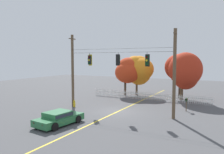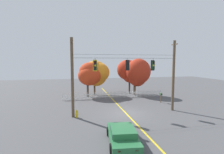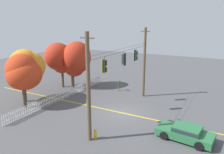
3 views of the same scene
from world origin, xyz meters
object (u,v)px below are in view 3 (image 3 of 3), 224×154
Objects in this scene: autumn_maple_far_west at (76,59)px; fire_hydrant at (95,134)px; traffic_signal_northbound_primary at (124,59)px; traffic_signal_southbound_primary at (105,66)px; roadside_mailbox at (118,82)px; autumn_maple_near_fence at (23,72)px; autumn_maple_mid at (25,67)px; parked_car at (186,132)px; autumn_oak_far_east at (60,57)px; traffic_signal_eastbound_side at (136,55)px.

autumn_maple_far_west is 7.87× the size of fire_hydrant.
traffic_signal_southbound_primary is at bearing 179.69° from traffic_signal_northbound_primary.
roadside_mailbox is at bearing 18.67° from fire_hydrant.
traffic_signal_southbound_primary is at bearing 8.06° from fire_hydrant.
roadside_mailbox is (9.47, -6.16, -2.57)m from autumn_maple_near_fence.
autumn_maple_far_west reaches higher than autumn_maple_mid.
traffic_signal_southbound_primary is 0.32× the size of parked_car.
autumn_maple_mid is 1.36× the size of parked_car.
autumn_maple_far_west is at bearing 101.71° from roadside_mailbox.
autumn_oak_far_east is 4.40× the size of roadside_mailbox.
traffic_signal_eastbound_side is 0.32× the size of parked_car.
parked_car is (1.06, -16.19, -3.10)m from autumn_maple_near_fence.
traffic_signal_northbound_primary reaches higher than autumn_maple_near_fence.
autumn_maple_far_west is at bearing 48.28° from traffic_signal_southbound_primary.
autumn_maple_far_west is at bearing -2.59° from autumn_maple_near_fence.
autumn_maple_mid is at bearing 73.47° from fire_hydrant.
autumn_maple_far_west is (4.92, 9.44, -1.52)m from traffic_signal_northbound_primary.
autumn_maple_near_fence reaches higher than fire_hydrant.
traffic_signal_northbound_primary is at bearing -0.31° from traffic_signal_southbound_primary.
roadside_mailbox is at bearing 49.73° from traffic_signal_eastbound_side.
traffic_signal_eastbound_side is 0.23× the size of autumn_oak_far_east.
autumn_oak_far_east reaches higher than autumn_maple_near_fence.
autumn_maple_mid is 7.20m from autumn_maple_far_west.
traffic_signal_southbound_primary is 9.93m from autumn_maple_near_fence.
autumn_maple_near_fence is (0.13, 9.79, -1.63)m from traffic_signal_southbound_primary.
traffic_signal_eastbound_side is 0.24× the size of autumn_maple_near_fence.
fire_hydrant is at bearing -136.90° from autumn_maple_far_west.
traffic_signal_eastbound_side is at bearing -130.27° from roadside_mailbox.
autumn_maple_mid is (1.23, 1.11, 0.21)m from autumn_maple_near_fence.
fire_hydrant is 0.57× the size of roadside_mailbox.
autumn_maple_far_west is (1.87, 9.42, -1.48)m from traffic_signal_eastbound_side.
fire_hydrant is (-8.48, -0.28, -4.92)m from traffic_signal_eastbound_side.
autumn_oak_far_east is 2.16m from autumn_maple_far_west.
traffic_signal_eastbound_side is at bearing -56.85° from autumn_maple_near_fence.
parked_car is at bearing -109.23° from autumn_oak_far_east.
autumn_maple_far_west reaches higher than traffic_signal_southbound_primary.
traffic_signal_northbound_primary is 0.96× the size of traffic_signal_eastbound_side.
roadside_mailbox is (11.56, 3.91, 0.74)m from fire_hydrant.
traffic_signal_eastbound_side is at bearing 50.19° from parked_car.
autumn_oak_far_east is at bearing 56.91° from traffic_signal_southbound_primary.
roadside_mailbox is (2.24, -7.66, -2.97)m from autumn_oak_far_east.
traffic_signal_northbound_primary is at bearing -78.99° from autumn_maple_mid.
autumn_maple_near_fence is 4.06× the size of roadside_mailbox.
traffic_signal_southbound_primary is 5.32m from fire_hydrant.
parked_car is 5.42× the size of fire_hydrant.
fire_hydrant is (-5.44, -0.26, -4.96)m from traffic_signal_northbound_primary.
autumn_oak_far_east reaches higher than parked_car.
traffic_signal_southbound_primary is at bearing 100.50° from parked_car.
traffic_signal_eastbound_side reaches higher than fire_hydrant.
autumn_oak_far_east reaches higher than roadside_mailbox.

